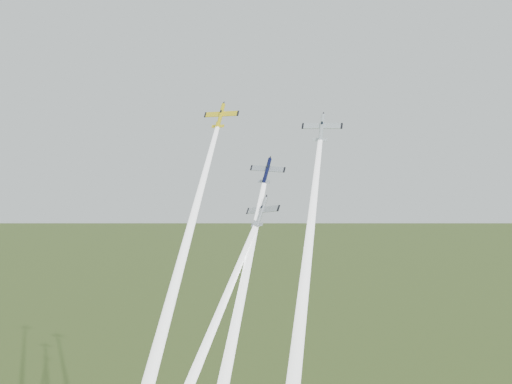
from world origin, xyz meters
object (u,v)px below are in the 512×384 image
(plane_silver_low, at_px, (261,212))
(plane_yellow, at_px, (221,116))
(plane_navy, at_px, (267,170))
(plane_silver_right, at_px, (322,128))

(plane_silver_low, bearing_deg, plane_yellow, 156.78)
(plane_yellow, height_order, plane_navy, plane_yellow)
(plane_yellow, distance_m, plane_silver_right, 23.59)
(plane_navy, xyz_separation_m, plane_silver_low, (1.68, -6.19, -7.76))
(plane_yellow, xyz_separation_m, plane_navy, (13.63, -5.67, -11.69))
(plane_silver_right, relative_size, plane_silver_low, 1.03)
(plane_yellow, height_order, plane_silver_low, plane_yellow)
(plane_yellow, height_order, plane_silver_right, plane_yellow)
(plane_yellow, bearing_deg, plane_silver_low, -43.74)
(plane_navy, height_order, plane_silver_right, plane_silver_right)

